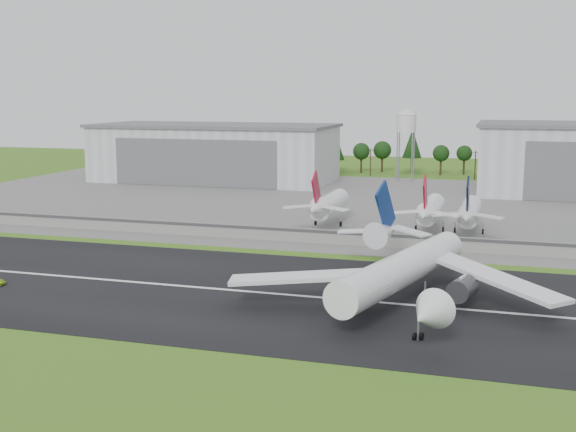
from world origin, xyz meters
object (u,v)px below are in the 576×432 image
(parked_jet_red_a, at_px, (327,205))
(parked_jet_red_b, at_px, (429,210))
(parked_jet_navy, at_px, (469,212))
(main_airliner, at_px, (402,277))

(parked_jet_red_a, relative_size, parked_jet_red_b, 1.00)
(parked_jet_red_b, relative_size, parked_jet_navy, 1.00)
(parked_jet_red_a, xyz_separation_m, parked_jet_navy, (37.02, -0.04, -0.19))
(main_airliner, relative_size, parked_jet_navy, 1.86)
(parked_jet_red_a, distance_m, parked_jet_navy, 37.02)
(parked_jet_red_a, height_order, parked_jet_red_b, parked_jet_red_a)
(parked_jet_red_a, distance_m, parked_jet_red_b, 27.07)
(parked_jet_navy, bearing_deg, parked_jet_red_a, 179.94)
(parked_jet_red_a, xyz_separation_m, parked_jet_red_b, (27.07, -0.02, -0.12))
(parked_jet_navy, bearing_deg, parked_jet_red_b, 179.93)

